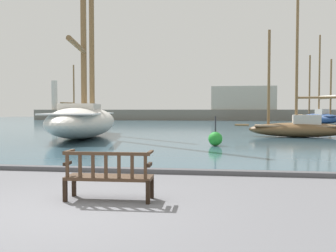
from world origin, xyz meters
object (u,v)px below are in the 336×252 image
(sailboat_centre_channel, at_px, (73,119))
(sailboat_far_port, at_px, (84,116))
(sailboat_mid_starboard, at_px, (320,116))
(channel_buoy, at_px, (215,139))
(park_bench, at_px, (109,175))
(sailboat_outer_port, at_px, (299,126))

(sailboat_centre_channel, height_order, sailboat_far_port, sailboat_far_port)
(sailboat_far_port, height_order, sailboat_mid_starboard, sailboat_far_port)
(sailboat_far_port, bearing_deg, sailboat_mid_starboard, 52.89)
(channel_buoy, bearing_deg, sailboat_far_port, 151.05)
(park_bench, height_order, sailboat_outer_port, sailboat_outer_port)
(park_bench, relative_size, sailboat_centre_channel, 0.24)
(park_bench, relative_size, sailboat_mid_starboard, 0.15)
(sailboat_outer_port, bearing_deg, sailboat_mid_starboard, 73.51)
(sailboat_centre_channel, bearing_deg, sailboat_mid_starboard, 15.48)
(park_bench, distance_m, channel_buoy, 10.39)
(park_bench, bearing_deg, sailboat_mid_starboard, 71.34)
(sailboat_far_port, bearing_deg, channel_buoy, -28.95)
(sailboat_far_port, distance_m, sailboat_mid_starboard, 32.91)
(sailboat_far_port, height_order, channel_buoy, sailboat_far_port)
(park_bench, bearing_deg, channel_buoy, 80.17)
(park_bench, bearing_deg, sailboat_centre_channel, 113.51)
(sailboat_outer_port, distance_m, channel_buoy, 7.94)
(sailboat_centre_channel, relative_size, sailboat_far_port, 0.40)
(park_bench, bearing_deg, sailboat_far_port, 112.62)
(sailboat_far_port, relative_size, channel_buoy, 12.54)
(park_bench, bearing_deg, sailboat_outer_port, 68.25)
(park_bench, distance_m, sailboat_outer_port, 17.80)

